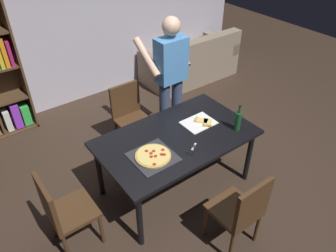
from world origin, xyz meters
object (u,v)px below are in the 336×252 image
object	(u,v)px
couch	(191,64)
chair_far_side	(130,114)
chair_near_camera	(242,210)
kitchen_scissors	(192,151)
chair_left_end	(62,210)
person_serving_pizza	(170,76)
wine_bottle	(238,121)
pepperoni_pizza_on_tray	(153,156)
dining_table	(176,141)

from	to	relation	value
couch	chair_far_side	bearing A→B (deg)	-152.15
chair_near_camera	chair_far_side	world-z (taller)	same
couch	kitchen_scissors	size ratio (longest dim) A/B	8.90
chair_left_end	person_serving_pizza	xyz separation A→B (m)	(1.82, 0.76, 0.49)
couch	chair_left_end	bearing A→B (deg)	-148.36
chair_far_side	couch	size ratio (longest dim) A/B	0.53
chair_far_side	wine_bottle	bearing A→B (deg)	-64.62
couch	person_serving_pizza	xyz separation A→B (m)	(-1.41, -1.22, 0.70)
chair_near_camera	chair_left_end	distance (m)	1.65
pepperoni_pizza_on_tray	kitchen_scissors	bearing A→B (deg)	-23.35
person_serving_pizza	pepperoni_pizza_on_tray	size ratio (longest dim) A/B	4.19
kitchen_scissors	dining_table	bearing A→B (deg)	84.94
dining_table	chair_far_side	xyz separation A→B (m)	(0.00, 0.98, -0.17)
chair_left_end	kitchen_scissors	world-z (taller)	chair_left_end
kitchen_scissors	chair_left_end	bearing A→B (deg)	167.67
couch	pepperoni_pizza_on_tray	distance (m)	3.15
chair_near_camera	wine_bottle	world-z (taller)	wine_bottle
wine_bottle	chair_far_side	bearing A→B (deg)	115.38
dining_table	chair_near_camera	size ratio (longest dim) A/B	1.86
chair_near_camera	couch	distance (m)	3.53
dining_table	kitchen_scissors	distance (m)	0.30
chair_near_camera	kitchen_scissors	xyz separation A→B (m)	(-0.03, 0.70, 0.24)
pepperoni_pizza_on_tray	kitchen_scissors	distance (m)	0.40
wine_bottle	person_serving_pizza	bearing A→B (deg)	96.29
dining_table	couch	size ratio (longest dim) A/B	0.98
chair_near_camera	kitchen_scissors	size ratio (longest dim) A/B	4.69
chair_far_side	kitchen_scissors	distance (m)	1.29
chair_left_end	chair_far_side	bearing A→B (deg)	36.59
chair_near_camera	chair_left_end	bearing A→B (deg)	143.41
couch	wine_bottle	xyz separation A→B (m)	(-1.29, -2.29, 0.57)
pepperoni_pizza_on_tray	chair_near_camera	bearing A→B (deg)	-65.54
dining_table	chair_far_side	world-z (taller)	chair_far_side
chair_far_side	pepperoni_pizza_on_tray	distance (m)	1.20
dining_table	wine_bottle	distance (m)	0.70
dining_table	pepperoni_pizza_on_tray	distance (m)	0.42
dining_table	couch	world-z (taller)	couch
couch	person_serving_pizza	size ratio (longest dim) A/B	0.98
chair_near_camera	wine_bottle	bearing A→B (deg)	48.33
dining_table	couch	distance (m)	2.77
wine_bottle	kitchen_scissors	distance (m)	0.64
chair_far_side	chair_left_end	bearing A→B (deg)	-143.41
chair_far_side	person_serving_pizza	xyz separation A→B (m)	(0.49, -0.22, 0.49)
chair_near_camera	chair_far_side	bearing A→B (deg)	90.00
couch	wine_bottle	distance (m)	2.69
chair_near_camera	couch	bearing A→B (deg)	57.40
chair_near_camera	chair_far_side	distance (m)	1.97
kitchen_scissors	chair_near_camera	bearing A→B (deg)	-87.94
dining_table	kitchen_scissors	xyz separation A→B (m)	(-0.03, -0.28, 0.08)
dining_table	couch	xyz separation A→B (m)	(1.90, 1.99, -0.38)
dining_table	pepperoni_pizza_on_tray	xyz separation A→B (m)	(-0.39, -0.13, 0.09)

